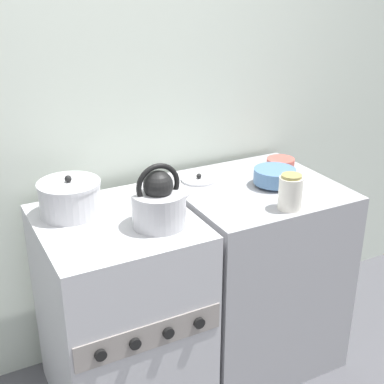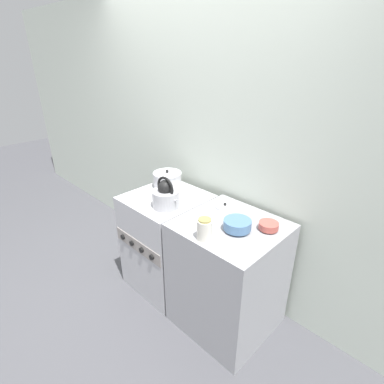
% 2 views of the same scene
% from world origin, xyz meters
% --- Properties ---
extents(ground_plane, '(12.00, 12.00, 0.00)m').
position_xyz_m(ground_plane, '(0.00, 0.00, 0.00)').
color(ground_plane, '#4C4C51').
extents(wall_back, '(7.00, 0.06, 2.50)m').
position_xyz_m(wall_back, '(0.00, 0.74, 1.25)').
color(wall_back, silver).
rests_on(wall_back, ground_plane).
extents(stove, '(0.60, 0.66, 0.88)m').
position_xyz_m(stove, '(0.00, 0.32, 0.44)').
color(stove, '#B2B2B7').
rests_on(stove, ground_plane).
extents(counter, '(0.70, 0.67, 0.90)m').
position_xyz_m(counter, '(0.67, 0.33, 0.45)').
color(counter, '#99999E').
rests_on(counter, ground_plane).
extents(kettle, '(0.25, 0.21, 0.25)m').
position_xyz_m(kettle, '(0.14, 0.20, 0.98)').
color(kettle, '#B2B2B7').
rests_on(kettle, stove).
extents(cooking_pot, '(0.25, 0.25, 0.16)m').
position_xyz_m(cooking_pot, '(-0.14, 0.46, 0.95)').
color(cooking_pot, silver).
rests_on(cooking_pot, stove).
extents(enamel_bowl, '(0.19, 0.19, 0.08)m').
position_xyz_m(enamel_bowl, '(0.74, 0.30, 0.94)').
color(enamel_bowl, '#4C729E').
rests_on(enamel_bowl, counter).
extents(small_ceramic_bowl, '(0.13, 0.13, 0.05)m').
position_xyz_m(small_ceramic_bowl, '(0.89, 0.46, 0.93)').
color(small_ceramic_bowl, '#B75147').
rests_on(small_ceramic_bowl, counter).
extents(storage_jar, '(0.10, 0.10, 0.15)m').
position_xyz_m(storage_jar, '(0.66, 0.08, 0.97)').
color(storage_jar, silver).
rests_on(storage_jar, counter).
extents(loose_pot_lid, '(0.16, 0.16, 0.03)m').
position_xyz_m(loose_pot_lid, '(0.47, 0.51, 0.90)').
color(loose_pot_lid, silver).
rests_on(loose_pot_lid, counter).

